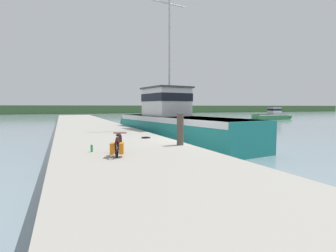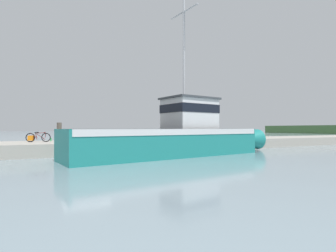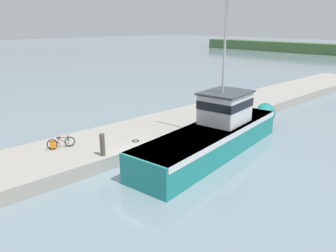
# 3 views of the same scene
# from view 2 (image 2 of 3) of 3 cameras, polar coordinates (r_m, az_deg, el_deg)

# --- Properties ---
(ground_plane) EXTENTS (320.00, 320.00, 0.00)m
(ground_plane) POSITION_cam_2_polar(r_m,az_deg,el_deg) (15.81, -17.42, -6.75)
(ground_plane) COLOR gray
(dock_pier) EXTENTS (5.25, 80.00, 0.80)m
(dock_pier) POSITION_cam_2_polar(r_m,az_deg,el_deg) (19.52, -19.15, -4.37)
(dock_pier) COLOR #A39E93
(dock_pier) RESTS_ON ground_plane
(fishing_boat_main) EXTENTS (4.87, 15.20, 11.10)m
(fishing_boat_main) POSITION_cam_2_polar(r_m,az_deg,el_deg) (16.59, 2.39, -1.99)
(fishing_boat_main) COLOR teal
(fishing_boat_main) RESTS_ON ground_plane
(bicycle_touring) EXTENTS (0.73, 1.55, 0.68)m
(bicycle_touring) POSITION_cam_2_polar(r_m,az_deg,el_deg) (19.93, -26.85, -2.23)
(bicycle_touring) COLOR black
(bicycle_touring) RESTS_ON dock_pier
(mooring_post) EXTENTS (0.27, 0.27, 1.28)m
(mooring_post) POSITION_cam_2_polar(r_m,az_deg,el_deg) (17.18, -22.60, -1.43)
(mooring_post) COLOR #51473D
(mooring_post) RESTS_ON dock_pier
(hose_coil) EXTENTS (0.45, 0.45, 0.05)m
(hose_coil) POSITION_cam_2_polar(r_m,az_deg,el_deg) (18.17, -14.04, -3.34)
(hose_coil) COLOR black
(hose_coil) RESTS_ON dock_pier
(water_bottle_on_curb) EXTENTS (0.08, 0.08, 0.24)m
(water_bottle_on_curb) POSITION_cam_2_polar(r_m,az_deg,el_deg) (20.66, -24.14, -2.70)
(water_bottle_on_curb) COLOR green
(water_bottle_on_curb) RESTS_ON dock_pier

